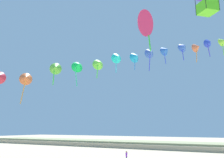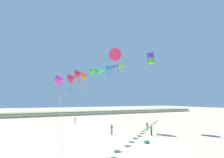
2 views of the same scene
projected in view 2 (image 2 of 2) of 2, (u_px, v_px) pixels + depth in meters
name	position (u px, v px, depth m)	size (l,w,h in m)	color
ground_plane	(139.00, 147.00, 17.55)	(240.00, 240.00, 0.00)	tan
dune_ridge	(72.00, 113.00, 59.73)	(120.00, 10.63, 1.45)	tan
person_near_left	(75.00, 120.00, 35.04)	(0.22, 0.55, 1.58)	#474C56
person_near_right	(151.00, 129.00, 23.77)	(0.56, 0.22, 1.61)	#282D4C
person_mid_center	(147.00, 125.00, 27.89)	(0.52, 0.31, 1.55)	#726656
person_far_left	(112.00, 128.00, 24.47)	(0.49, 0.45, 1.68)	#726656
kite_banner_string	(109.00, 69.00, 32.69)	(23.73, 29.35, 17.97)	#EA3DC8
large_kite_low_lead	(116.00, 54.00, 32.49)	(3.25, 3.09, 4.68)	#E52A59
large_kite_mid_trail	(151.00, 58.00, 31.06)	(1.69, 1.69, 2.13)	#52CF1D
beach_cooler	(146.00, 142.00, 19.23)	(0.58, 0.41, 0.46)	#23844C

